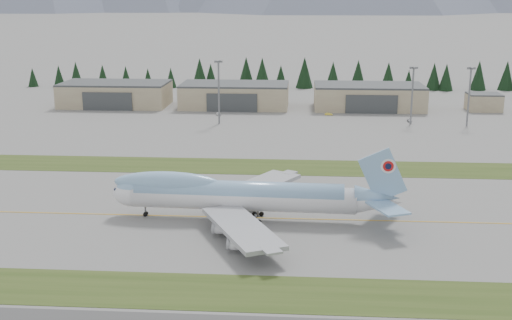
# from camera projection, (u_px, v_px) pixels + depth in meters

# --- Properties ---
(ground) EXTENTS (7000.00, 7000.00, 0.00)m
(ground) POSITION_uv_depth(u_px,v_px,m) (234.00, 217.00, 145.44)
(ground) COLOR slate
(ground) RESTS_ON ground
(grass_strip_near) EXTENTS (400.00, 14.00, 0.08)m
(grass_strip_near) POSITION_uv_depth(u_px,v_px,m) (211.00, 292.00, 108.71)
(grass_strip_near) COLOR #2F4217
(grass_strip_near) RESTS_ON ground
(grass_strip_far) EXTENTS (400.00, 18.00, 0.08)m
(grass_strip_far) POSITION_uv_depth(u_px,v_px,m) (250.00, 167.00, 188.94)
(grass_strip_far) COLOR #2F4217
(grass_strip_far) RESTS_ON ground
(taxiway_line_main) EXTENTS (400.00, 0.40, 0.02)m
(taxiway_line_main) POSITION_uv_depth(u_px,v_px,m) (234.00, 217.00, 145.44)
(taxiway_line_main) COLOR gold
(taxiway_line_main) RESTS_ON ground
(boeing_747_freighter) EXTENTS (66.02, 57.22, 17.46)m
(boeing_747_freighter) POSITION_uv_depth(u_px,v_px,m) (240.00, 195.00, 142.66)
(boeing_747_freighter) COLOR white
(boeing_747_freighter) RESTS_ON ground
(hangar_left) EXTENTS (48.00, 26.60, 10.80)m
(hangar_left) POSITION_uv_depth(u_px,v_px,m) (116.00, 94.00, 293.72)
(hangar_left) COLOR gray
(hangar_left) RESTS_ON ground
(hangar_center) EXTENTS (48.00, 26.60, 10.80)m
(hangar_center) POSITION_uv_depth(u_px,v_px,m) (235.00, 95.00, 290.02)
(hangar_center) COLOR gray
(hangar_center) RESTS_ON ground
(hangar_right) EXTENTS (48.00, 26.60, 10.80)m
(hangar_right) POSITION_uv_depth(u_px,v_px,m) (369.00, 97.00, 285.99)
(hangar_right) COLOR gray
(hangar_right) RESTS_ON ground
(control_shed) EXTENTS (14.00, 12.00, 7.60)m
(control_shed) POSITION_uv_depth(u_px,v_px,m) (484.00, 102.00, 281.19)
(control_shed) COLOR gray
(control_shed) RESTS_ON ground
(floodlight_masts) EXTENTS (122.09, 7.71, 24.81)m
(floodlight_masts) POSITION_uv_depth(u_px,v_px,m) (403.00, 84.00, 246.28)
(floodlight_masts) COLOR slate
(floodlight_masts) RESTS_ON ground
(service_vehicle_a) EXTENTS (2.60, 3.99, 1.26)m
(service_vehicle_a) POSITION_uv_depth(u_px,v_px,m) (219.00, 115.00, 270.38)
(service_vehicle_a) COLOR white
(service_vehicle_a) RESTS_ON ground
(service_vehicle_b) EXTENTS (3.36, 1.53, 1.07)m
(service_vehicle_b) POSITION_uv_depth(u_px,v_px,m) (329.00, 115.00, 270.83)
(service_vehicle_b) COLOR yellow
(service_vehicle_b) RESTS_ON ground
(service_vehicle_c) EXTENTS (1.61, 3.83, 1.10)m
(service_vehicle_c) POSITION_uv_depth(u_px,v_px,m) (409.00, 122.00, 256.70)
(service_vehicle_c) COLOR #B2B3B7
(service_vehicle_c) RESTS_ON ground
(conifer_belt) EXTENTS (274.80, 16.20, 16.94)m
(conifer_belt) POSITION_uv_depth(u_px,v_px,m) (305.00, 75.00, 348.23)
(conifer_belt) COLOR black
(conifer_belt) RESTS_ON ground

